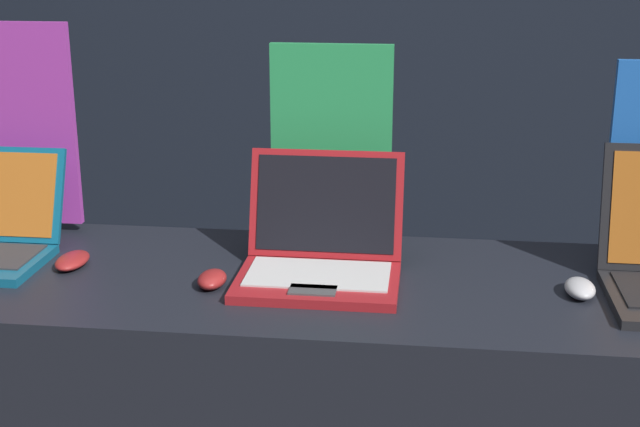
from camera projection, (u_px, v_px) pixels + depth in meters
The scene contains 6 objects.
mouse_front at pixel (72, 260), 2.02m from camera, with size 0.07×0.12×0.03m.
promo_stand_front at pixel (9, 133), 2.21m from camera, with size 0.34×0.07×0.52m.
laptop_middle at pixel (323, 251), 1.95m from camera, with size 0.35×0.33×0.26m.
mouse_middle at pixel (212, 279), 1.90m from camera, with size 0.06×0.09×0.03m.
promo_stand_middle at pixel (333, 153), 2.09m from camera, with size 0.28×0.07×0.49m.
mouse_back at pixel (580, 288), 1.86m from camera, with size 0.06×0.10×0.03m.
Camera 1 is at (0.22, -1.50, 1.60)m, focal length 50.00 mm.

